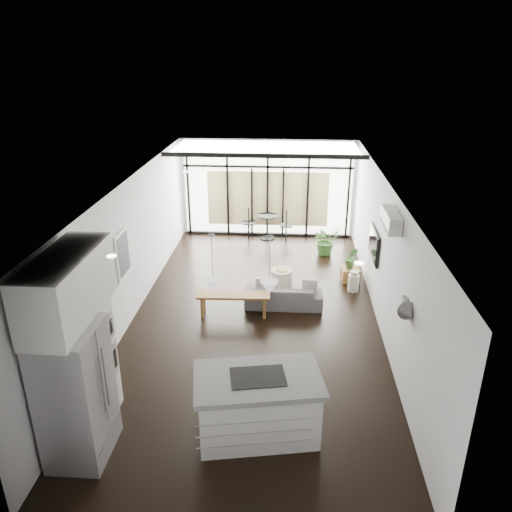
# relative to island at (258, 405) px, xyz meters

# --- Properties ---
(floor) EXTENTS (5.00, 10.00, 0.00)m
(floor) POSITION_rel_island_xyz_m (-0.29, 3.32, -0.48)
(floor) COLOR black
(floor) RESTS_ON ground
(ceiling) EXTENTS (5.00, 10.00, 0.00)m
(ceiling) POSITION_rel_island_xyz_m (-0.29, 3.32, 2.32)
(ceiling) COLOR white
(ceiling) RESTS_ON ground
(wall_left) EXTENTS (0.02, 10.00, 2.80)m
(wall_left) POSITION_rel_island_xyz_m (-2.79, 3.32, 0.92)
(wall_left) COLOR silver
(wall_left) RESTS_ON ground
(wall_right) EXTENTS (0.02, 10.00, 2.80)m
(wall_right) POSITION_rel_island_xyz_m (2.21, 3.32, 0.92)
(wall_right) COLOR silver
(wall_right) RESTS_ON ground
(wall_back) EXTENTS (5.00, 0.02, 2.80)m
(wall_back) POSITION_rel_island_xyz_m (-0.29, 8.32, 0.92)
(wall_back) COLOR silver
(wall_back) RESTS_ON ground
(wall_front) EXTENTS (5.00, 0.02, 2.80)m
(wall_front) POSITION_rel_island_xyz_m (-0.29, -1.68, 0.92)
(wall_front) COLOR silver
(wall_front) RESTS_ON ground
(glazing) EXTENTS (5.00, 0.20, 2.80)m
(glazing) POSITION_rel_island_xyz_m (-0.29, 8.20, 0.92)
(glazing) COLOR black
(glazing) RESTS_ON ground
(skylight) EXTENTS (4.70, 1.90, 0.06)m
(skylight) POSITION_rel_island_xyz_m (-0.29, 7.32, 2.29)
(skylight) COLOR white
(skylight) RESTS_ON ceiling
(neighbour_building) EXTENTS (3.50, 0.02, 1.60)m
(neighbour_building) POSITION_rel_island_xyz_m (-0.29, 8.27, 0.62)
(neighbour_building) COLOR beige
(neighbour_building) RESTS_ON ground
(island) EXTENTS (1.92, 1.35, 0.96)m
(island) POSITION_rel_island_xyz_m (0.00, 0.00, 0.00)
(island) COLOR silver
(island) RESTS_ON floor
(cooktop) EXTENTS (0.83, 0.63, 0.01)m
(cooktop) POSITION_rel_island_xyz_m (0.00, 0.00, 0.49)
(cooktop) COLOR black
(cooktop) RESTS_ON island
(fridge) EXTENTS (0.75, 0.94, 1.93)m
(fridge) POSITION_rel_island_xyz_m (-2.35, -0.53, 0.48)
(fridge) COLOR #A1A0A6
(fridge) RESTS_ON floor
(appliance_column) EXTENTS (0.57, 0.60, 2.21)m
(appliance_column) POSITION_rel_island_xyz_m (-2.46, 0.27, 0.63)
(appliance_column) COLOR silver
(appliance_column) RESTS_ON floor
(upper_cabinets) EXTENTS (0.62, 1.75, 0.86)m
(upper_cabinets) POSITION_rel_island_xyz_m (-2.41, -0.18, 1.87)
(upper_cabinets) COLOR silver
(upper_cabinets) RESTS_ON wall_left
(pendant_left) EXTENTS (0.26, 0.26, 0.18)m
(pendant_left) POSITION_rel_island_xyz_m (-0.69, 0.67, 1.54)
(pendant_left) COLOR white
(pendant_left) RESTS_ON ceiling
(pendant_right) EXTENTS (0.26, 0.26, 0.18)m
(pendant_right) POSITION_rel_island_xyz_m (0.11, 0.67, 1.54)
(pendant_right) COLOR white
(pendant_right) RESTS_ON ceiling
(sofa) EXTENTS (1.65, 0.48, 0.65)m
(sofa) POSITION_rel_island_xyz_m (0.29, 3.89, -0.16)
(sofa) COLOR #525355
(sofa) RESTS_ON floor
(console_bench) EXTENTS (1.51, 0.44, 0.48)m
(console_bench) POSITION_rel_island_xyz_m (-0.74, 3.40, -0.24)
(console_bench) COLOR brown
(console_bench) RESTS_ON floor
(pouf) EXTENTS (0.52, 0.52, 0.40)m
(pouf) POSITION_rel_island_xyz_m (0.22, 4.85, -0.28)
(pouf) COLOR beige
(pouf) RESTS_ON floor
(crate) EXTENTS (0.45, 0.45, 0.31)m
(crate) POSITION_rel_island_xyz_m (1.85, 5.25, -0.33)
(crate) COLOR brown
(crate) RESTS_ON floor
(plant_tall) EXTENTS (1.01, 1.04, 0.63)m
(plant_tall) POSITION_rel_island_xyz_m (1.35, 6.87, -0.17)
(plant_tall) COLOR #33672B
(plant_tall) RESTS_ON floor
(plant_crate) EXTENTS (0.30, 0.54, 0.24)m
(plant_crate) POSITION_rel_island_xyz_m (1.85, 5.25, -0.05)
(plant_crate) COLOR #33672B
(plant_crate) RESTS_ON crate
(milk_can) EXTENTS (0.26, 0.26, 0.49)m
(milk_can) POSITION_rel_island_xyz_m (1.86, 4.70, -0.24)
(milk_can) COLOR silver
(milk_can) RESTS_ON floor
(bistro_set) EXTENTS (1.63, 0.82, 0.75)m
(bistro_set) POSITION_rel_island_xyz_m (-0.27, 7.92, -0.11)
(bistro_set) COLOR black
(bistro_set) RESTS_ON floor
(tv) EXTENTS (0.05, 1.10, 0.65)m
(tv) POSITION_rel_island_xyz_m (2.17, 4.32, 0.82)
(tv) COLOR black
(tv) RESTS_ON wall_right
(ac_unit) EXTENTS (0.22, 0.90, 0.30)m
(ac_unit) POSITION_rel_island_xyz_m (2.09, 2.52, 1.97)
(ac_unit) COLOR silver
(ac_unit) RESTS_ON wall_right
(framed_art) EXTENTS (0.04, 0.70, 0.90)m
(framed_art) POSITION_rel_island_xyz_m (-2.76, 2.82, 1.07)
(framed_art) COLOR black
(framed_art) RESTS_ON wall_left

